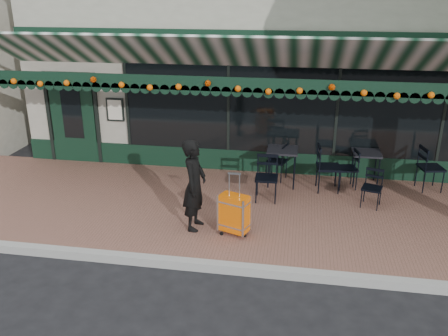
% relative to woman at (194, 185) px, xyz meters
% --- Properties ---
extents(ground, '(80.00, 80.00, 0.00)m').
position_rel_woman_xyz_m(ground, '(1.13, -1.02, -0.97)').
color(ground, black).
rests_on(ground, ground).
extents(sidewalk, '(18.00, 4.00, 0.15)m').
position_rel_woman_xyz_m(sidewalk, '(1.13, 0.98, -0.90)').
color(sidewalk, brown).
rests_on(sidewalk, ground).
extents(curb, '(18.00, 0.16, 0.15)m').
position_rel_woman_xyz_m(curb, '(1.13, -1.10, -0.90)').
color(curb, '#9E9E99').
rests_on(curb, ground).
extents(restaurant_building, '(12.00, 9.60, 4.50)m').
position_rel_woman_xyz_m(restaurant_building, '(1.13, 6.81, 1.30)').
color(restaurant_building, gray).
rests_on(restaurant_building, ground).
extents(woman, '(0.44, 0.63, 1.64)m').
position_rel_woman_xyz_m(woman, '(0.00, 0.00, 0.00)').
color(woman, black).
rests_on(woman, sidewalk).
extents(suitcase, '(0.56, 0.43, 1.13)m').
position_rel_woman_xyz_m(suitcase, '(0.72, -0.11, -0.44)').
color(suitcase, '#EE6107').
rests_on(suitcase, sidewalk).
extents(cafe_table_a, '(0.60, 0.60, 0.74)m').
position_rel_woman_xyz_m(cafe_table_a, '(3.20, 2.59, -0.16)').
color(cafe_table_a, black).
rests_on(cafe_table_a, sidewalk).
extents(cafe_table_b, '(0.65, 0.65, 0.80)m').
position_rel_woman_xyz_m(cafe_table_b, '(1.41, 2.28, -0.10)').
color(cafe_table_b, black).
rests_on(cafe_table_b, sidewalk).
extents(chair_a_left, '(0.51, 0.51, 0.86)m').
position_rel_woman_xyz_m(chair_a_left, '(2.78, 2.31, -0.39)').
color(chair_a_left, black).
rests_on(chair_a_left, sidewalk).
extents(chair_a_right, '(0.57, 0.57, 0.97)m').
position_rel_woman_xyz_m(chair_a_right, '(4.52, 2.50, -0.34)').
color(chair_a_right, black).
rests_on(chair_a_right, sidewalk).
extents(chair_a_front, '(0.47, 0.47, 0.76)m').
position_rel_woman_xyz_m(chair_a_front, '(3.20, 1.42, -0.44)').
color(chair_a_front, black).
rests_on(chair_a_front, sidewalk).
extents(chair_b_left, '(0.52, 0.52, 0.84)m').
position_rel_woman_xyz_m(chair_b_left, '(1.28, 2.54, -0.40)').
color(chair_b_left, black).
rests_on(chair_b_left, sidewalk).
extents(chair_b_right, '(0.55, 0.55, 1.01)m').
position_rel_woman_xyz_m(chair_b_right, '(2.39, 2.11, -0.32)').
color(chair_b_right, black).
rests_on(chair_b_right, sidewalk).
extents(chair_b_front, '(0.48, 0.48, 0.93)m').
position_rel_woman_xyz_m(chair_b_front, '(1.15, 1.39, -0.35)').
color(chair_b_front, black).
rests_on(chair_b_front, sidewalk).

